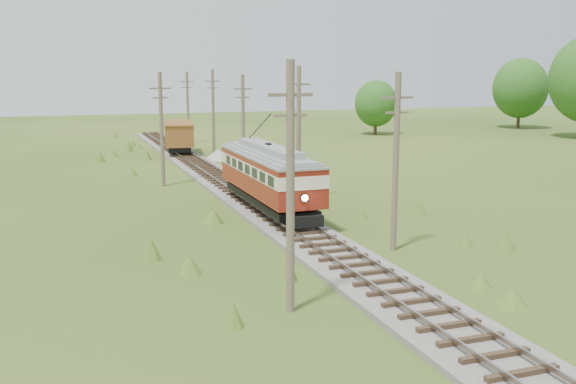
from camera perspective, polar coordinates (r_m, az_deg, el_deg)
name	(u,v)px	position (r m, az deg, el deg)	size (l,w,h in m)	color
railbed_main	(241,193)	(45.20, -4.20, -0.13)	(3.60, 96.00, 0.57)	#605B54
streetcar	(269,172)	(38.75, -1.74, 1.76)	(2.87, 12.38, 5.64)	black
gondola	(179,135)	(68.73, -9.69, 5.04)	(4.09, 9.00, 2.88)	black
gravel_pile	(220,155)	(64.31, -6.10, 3.31)	(2.98, 3.16, 1.08)	gray
utility_pole_r_2	(396,161)	(31.03, 9.56, 2.78)	(1.60, 0.30, 8.60)	brown
utility_pole_r_3	(299,133)	(42.72, 0.95, 5.29)	(1.60, 0.30, 9.00)	brown
utility_pole_r_4	(243,123)	(55.02, -4.01, 6.12)	(1.60, 0.30, 8.40)	brown
utility_pole_r_5	(213,112)	(67.68, -6.66, 7.12)	(1.60, 0.30, 8.90)	brown
utility_pole_r_6	(188,106)	(80.35, -8.90, 7.52)	(1.60, 0.30, 8.70)	brown
utility_pole_l_a	(290,186)	(22.50, 0.21, 0.53)	(1.60, 0.30, 9.00)	brown
utility_pole_l_b	(162,128)	(49.55, -11.17, 5.58)	(1.60, 0.30, 8.60)	brown
tree_right_5	(520,88)	(107.01, 19.95, 8.67)	(8.40, 8.40, 10.82)	#38281C
tree_mid_b	(376,103)	(91.06, 7.81, 7.80)	(5.88, 5.88, 7.57)	#38281C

